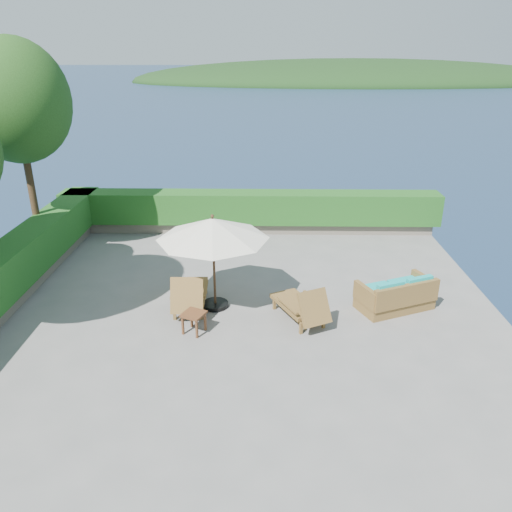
{
  "coord_description": "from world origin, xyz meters",
  "views": [
    {
      "loc": [
        0.51,
        -10.2,
        5.68
      ],
      "look_at": [
        0.3,
        0.8,
        1.1
      ],
      "focal_mm": 35.0,
      "sensor_mm": 36.0,
      "label": 1
    }
  ],
  "objects_px": {
    "side_table": "(194,316)",
    "wicker_loveseat": "(396,296)",
    "patio_umbrella": "(213,230)",
    "lounge_right": "(302,305)",
    "lounge_left": "(190,293)"
  },
  "relations": [
    {
      "from": "patio_umbrella",
      "to": "lounge_left",
      "type": "distance_m",
      "value": 1.63
    },
    {
      "from": "lounge_right",
      "to": "wicker_loveseat",
      "type": "xyz_separation_m",
      "value": [
        2.25,
        0.62,
        -0.06
      ]
    },
    {
      "from": "patio_umbrella",
      "to": "lounge_right",
      "type": "bearing_deg",
      "value": -18.14
    },
    {
      "from": "lounge_left",
      "to": "side_table",
      "type": "relative_size",
      "value": 3.05
    },
    {
      "from": "patio_umbrella",
      "to": "lounge_left",
      "type": "height_order",
      "value": "patio_umbrella"
    },
    {
      "from": "lounge_left",
      "to": "lounge_right",
      "type": "bearing_deg",
      "value": -14.04
    },
    {
      "from": "lounge_right",
      "to": "lounge_left",
      "type": "bearing_deg",
      "value": 141.65
    },
    {
      "from": "lounge_left",
      "to": "wicker_loveseat",
      "type": "bearing_deg",
      "value": -1.47
    },
    {
      "from": "side_table",
      "to": "patio_umbrella",
      "type": "bearing_deg",
      "value": 73.8
    },
    {
      "from": "side_table",
      "to": "wicker_loveseat",
      "type": "height_order",
      "value": "wicker_loveseat"
    },
    {
      "from": "wicker_loveseat",
      "to": "lounge_right",
      "type": "bearing_deg",
      "value": 172.13
    },
    {
      "from": "lounge_left",
      "to": "lounge_right",
      "type": "height_order",
      "value": "lounge_left"
    },
    {
      "from": "lounge_left",
      "to": "patio_umbrella",
      "type": "bearing_deg",
      "value": 10.4
    },
    {
      "from": "patio_umbrella",
      "to": "lounge_right",
      "type": "xyz_separation_m",
      "value": [
        2.0,
        -0.66,
        -1.55
      ]
    },
    {
      "from": "lounge_left",
      "to": "wicker_loveseat",
      "type": "xyz_separation_m",
      "value": [
        4.83,
        0.09,
        -0.09
      ]
    }
  ]
}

